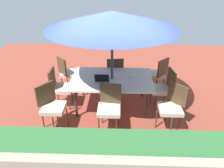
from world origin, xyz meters
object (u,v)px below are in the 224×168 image
object	(u,v)px
chair_east	(59,86)
chair_northwest	(172,105)
dining_table	(112,80)
chair_north	(109,106)
chair_southeast	(68,72)
chair_northeast	(51,104)
chair_west	(164,87)
chair_south	(115,72)
chair_southwest	(158,73)
cup	(131,77)
patio_umbrella	(112,20)
laptop	(102,79)

from	to	relation	value
chair_east	chair_northwest	xyz separation A→B (m)	(-2.52, 0.73, 0.00)
dining_table	chair_north	size ratio (longest dim) A/B	1.92
chair_southeast	chair_northeast	world-z (taller)	same
chair_west	chair_east	bearing A→B (deg)	-96.81
chair_north	chair_west	bearing A→B (deg)	40.47
chair_north	chair_northeast	size ratio (longest dim) A/B	1.00
chair_south	chair_southwest	distance (m)	1.16
chair_southwest	cup	size ratio (longest dim) A/B	10.70
chair_south	chair_northwest	xyz separation A→B (m)	(-1.22, 1.59, 0.00)
chair_northeast	chair_southwest	distance (m)	2.92
dining_table	chair_southeast	size ratio (longest dim) A/B	1.92
chair_south	patio_umbrella	bearing A→B (deg)	79.85
dining_table	chair_west	xyz separation A→B (m)	(-1.24, -0.01, -0.17)
chair_south	chair_northeast	distance (m)	2.08
chair_south	dining_table	bearing A→B (deg)	79.85
laptop	cup	xyz separation A→B (m)	(-0.66, -0.16, -0.00)
chair_west	chair_southwest	bearing A→B (deg)	174.60
patio_umbrella	cup	world-z (taller)	patio_umbrella
chair_south	cup	size ratio (longest dim) A/B	10.70
chair_northwest	cup	xyz separation A→B (m)	(0.82, -0.75, 0.26)
dining_table	chair_north	distance (m)	0.84
cup	patio_umbrella	bearing A→B (deg)	-1.45
chair_west	laptop	world-z (taller)	laptop
chair_southeast	chair_southwest	xyz separation A→B (m)	(-2.44, -0.01, 0.00)
chair_southwest	cup	distance (m)	1.14
chair_east	laptop	bearing A→B (deg)	-99.44
chair_west	chair_north	size ratio (longest dim) A/B	1.00
laptop	patio_umbrella	bearing A→B (deg)	-142.01
chair_north	laptop	world-z (taller)	laptop
dining_table	chair_east	distance (m)	1.27
dining_table	cup	xyz separation A→B (m)	(-0.44, 0.01, 0.09)
laptop	chair_east	bearing A→B (deg)	-7.03
chair_north	chair_northeast	distance (m)	1.20
chair_south	cup	distance (m)	0.96
chair_south	chair_southeast	distance (m)	1.29
dining_table	chair_west	size ratio (longest dim) A/B	1.92
chair_east	cup	bearing A→B (deg)	-91.30
chair_north	laptop	bearing A→B (deg)	113.53
patio_umbrella	chair_northeast	distance (m)	2.13
patio_umbrella	cup	bearing A→B (deg)	178.55
chair_east	chair_northeast	distance (m)	0.79
chair_south	chair_northwest	size ratio (longest dim) A/B	1.00
patio_umbrella	chair_northeast	xyz separation A→B (m)	(1.22, 0.82, -1.54)
chair_southeast	laptop	distance (m)	1.42
chair_northeast	chair_northwest	size ratio (longest dim) A/B	1.00
chair_east	cup	distance (m)	1.72
dining_table	chair_northwest	distance (m)	1.48
chair_southeast	dining_table	bearing A→B (deg)	-163.40
chair_east	laptop	xyz separation A→B (m)	(-1.04, 0.14, 0.26)
chair_northeast	laptop	distance (m)	1.23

